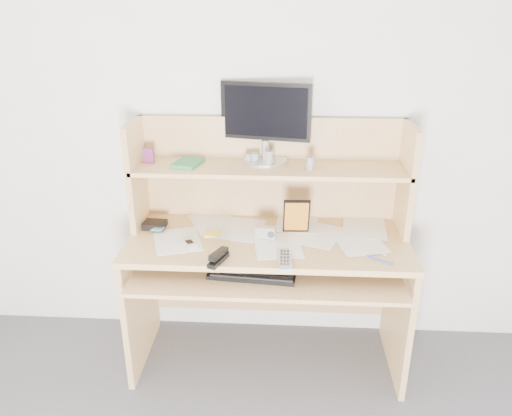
# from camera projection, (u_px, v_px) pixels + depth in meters

# --- Properties ---
(back_wall) EXTENTS (3.60, 0.04, 2.50)m
(back_wall) POSITION_uv_depth(u_px,v_px,m) (271.00, 125.00, 2.60)
(back_wall) COLOR beige
(back_wall) RESTS_ON floor
(desk) EXTENTS (1.40, 0.70, 1.30)m
(desk) POSITION_uv_depth(u_px,v_px,m) (268.00, 241.00, 2.59)
(desk) COLOR tan
(desk) RESTS_ON floor
(paper_clutter) EXTENTS (1.32, 0.54, 0.01)m
(paper_clutter) POSITION_uv_depth(u_px,v_px,m) (268.00, 238.00, 2.50)
(paper_clutter) COLOR white
(paper_clutter) RESTS_ON desk
(keyboard) EXTENTS (0.42, 0.19, 0.03)m
(keyboard) POSITION_uv_depth(u_px,v_px,m) (252.00, 273.00, 2.35)
(keyboard) COLOR black
(keyboard) RESTS_ON desk
(tv_remote) EXTENTS (0.08, 0.21, 0.02)m
(tv_remote) POSITION_uv_depth(u_px,v_px,m) (285.00, 260.00, 2.26)
(tv_remote) COLOR #A4A49F
(tv_remote) RESTS_ON paper_clutter
(flip_phone) EXTENTS (0.09, 0.10, 0.02)m
(flip_phone) POSITION_uv_depth(u_px,v_px,m) (190.00, 242.00, 2.42)
(flip_phone) COLOR silver
(flip_phone) RESTS_ON paper_clutter
(stapler) EXTENTS (0.09, 0.15, 0.05)m
(stapler) POSITION_uv_depth(u_px,v_px,m) (218.00, 257.00, 2.26)
(stapler) COLOR black
(stapler) RESTS_ON paper_clutter
(wallet) EXTENTS (0.12, 0.10, 0.03)m
(wallet) POSITION_uv_depth(u_px,v_px,m) (155.00, 224.00, 2.61)
(wallet) COLOR black
(wallet) RESTS_ON paper_clutter
(sticky_note_pad) EXTENTS (0.08, 0.08, 0.01)m
(sticky_note_pad) POSITION_uv_depth(u_px,v_px,m) (213.00, 233.00, 2.54)
(sticky_note_pad) COLOR yellow
(sticky_note_pad) RESTS_ON desk
(digital_camera) EXTENTS (0.10, 0.05, 0.06)m
(digital_camera) POSITION_uv_depth(u_px,v_px,m) (266.00, 232.00, 2.48)
(digital_camera) COLOR #ACADAF
(digital_camera) RESTS_ON paper_clutter
(game_case) EXTENTS (0.13, 0.02, 0.19)m
(game_case) POSITION_uv_depth(u_px,v_px,m) (296.00, 216.00, 2.51)
(game_case) COLOR black
(game_case) RESTS_ON paper_clutter
(blue_pen) EXTENTS (0.11, 0.07, 0.01)m
(blue_pen) POSITION_uv_depth(u_px,v_px,m) (380.00, 260.00, 2.27)
(blue_pen) COLOR #1A33C6
(blue_pen) RESTS_ON paper_clutter
(card_box) EXTENTS (0.06, 0.02, 0.08)m
(card_box) POSITION_uv_depth(u_px,v_px,m) (148.00, 155.00, 2.55)
(card_box) COLOR #AB1A16
(card_box) RESTS_ON desk
(shelf_book) EXTENTS (0.16, 0.19, 0.02)m
(shelf_book) POSITION_uv_depth(u_px,v_px,m) (188.00, 163.00, 2.53)
(shelf_book) COLOR #388E54
(shelf_book) RESTS_ON desk
(chip_stack_a) EXTENTS (0.04, 0.04, 0.05)m
(chip_stack_a) POSITION_uv_depth(u_px,v_px,m) (249.00, 158.00, 2.55)
(chip_stack_a) COLOR black
(chip_stack_a) RESTS_ON desk
(chip_stack_b) EXTENTS (0.05, 0.05, 0.07)m
(chip_stack_b) POSITION_uv_depth(u_px,v_px,m) (310.00, 163.00, 2.45)
(chip_stack_b) COLOR white
(chip_stack_b) RESTS_ON desk
(chip_stack_c) EXTENTS (0.05, 0.05, 0.05)m
(chip_stack_c) POSITION_uv_depth(u_px,v_px,m) (255.00, 158.00, 2.55)
(chip_stack_c) COLOR black
(chip_stack_c) RESTS_ON desk
(chip_stack_d) EXTENTS (0.05, 0.05, 0.08)m
(chip_stack_d) POSITION_uv_depth(u_px,v_px,m) (269.00, 158.00, 2.50)
(chip_stack_d) COLOR silver
(chip_stack_d) RESTS_ON desk
(monitor) EXTENTS (0.46, 0.23, 0.40)m
(monitor) POSITION_uv_depth(u_px,v_px,m) (266.00, 120.00, 2.52)
(monitor) COLOR silver
(monitor) RESTS_ON desk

